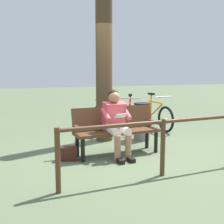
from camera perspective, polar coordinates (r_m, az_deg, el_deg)
ground_plane at (r=5.47m, az=4.19°, el=-8.25°), size 40.00×40.00×0.00m
bench at (r=5.41m, az=0.73°, el=-2.88°), size 1.63×0.57×0.87m
person_reading at (r=5.20m, az=0.79°, el=-1.55°), size 0.51×0.78×1.20m
handbag at (r=5.13m, az=-8.50°, el=-8.04°), size 0.32×0.20×0.24m
tree_trunk at (r=6.33m, az=-1.57°, el=9.17°), size 0.36×0.36×3.30m
litter_bin at (r=6.49m, az=5.88°, el=-1.83°), size 0.37×0.37×0.83m
bicycle_blue at (r=7.74m, az=8.33°, el=-0.63°), size 0.48×1.68×0.94m
bicycle_silver at (r=7.32m, az=3.55°, el=-1.08°), size 0.74×1.57×0.94m
bicycle_green at (r=7.12m, az=-1.99°, el=-1.33°), size 0.48×1.68×0.94m
railing_fence at (r=4.32m, az=9.96°, el=-4.71°), size 3.17×0.28×0.85m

